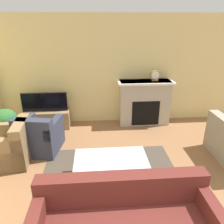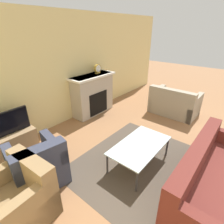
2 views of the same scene
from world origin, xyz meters
name	(u,v)px [view 1 (image 1 of 2)]	position (x,y,z in m)	size (l,w,h in m)	color
wall_back	(115,71)	(0.00, 4.65, 1.35)	(8.78, 0.06, 2.70)	beige
area_rug	(111,177)	(-0.30, 2.25, 0.00)	(2.40, 1.87, 0.00)	#4C4238
fireplace	(144,102)	(0.73, 4.40, 0.60)	(1.39, 0.50, 1.14)	#B2A899
tv_stand	(47,119)	(-1.77, 4.33, 0.22)	(1.16, 0.42, 0.45)	#997A56
tv	(45,102)	(-1.77, 4.32, 0.68)	(1.10, 0.06, 0.47)	black
armchair_by_window	(8,148)	(-2.20, 2.86, 0.30)	(0.91, 0.86, 0.82)	#8C704C
armchair_accent	(40,137)	(-1.69, 3.24, 0.30)	(0.89, 0.93, 0.82)	#33384C
coffee_table	(111,160)	(-0.30, 2.18, 0.40)	(1.20, 0.67, 0.43)	#333338
potted_plant	(6,123)	(-2.45, 3.58, 0.49)	(0.52, 0.52, 0.80)	beige
mantel_clock	(155,75)	(0.96, 4.40, 1.27)	(0.23, 0.07, 0.26)	#B79338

